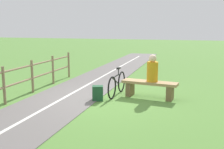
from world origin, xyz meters
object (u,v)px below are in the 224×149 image
person_seated (152,70)px  backpack (98,93)px  bicycle (117,84)px  bench (150,87)px

person_seated → backpack: bearing=34.7°
bicycle → backpack: (0.35, 0.76, -0.15)m
bench → backpack: size_ratio=3.93×
bench → person_seated: person_seated is taller
backpack → bicycle: bearing=-115.0°
bicycle → bench: bearing=93.0°
person_seated → bicycle: (1.10, 0.04, -0.51)m
bench → person_seated: size_ratio=2.10×
person_seated → backpack: (1.46, 0.79, -0.66)m
person_seated → backpack: person_seated is taller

